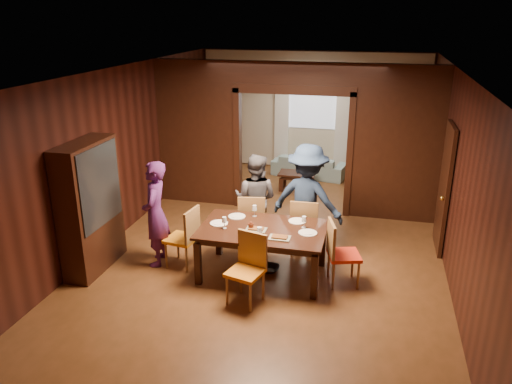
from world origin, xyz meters
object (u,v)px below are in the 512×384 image
(person_grey, at_px, (255,199))
(chair_far_r, at_px, (305,226))
(chair_left, at_px, (181,237))
(hutch, at_px, (90,207))
(person_navy, at_px, (307,200))
(chair_far_l, at_px, (252,220))
(sofa, at_px, (309,166))
(chair_near, at_px, (245,270))
(dining_table, at_px, (263,252))
(person_purple, at_px, (155,214))
(coffee_table, at_px, (297,181))
(chair_right, at_px, (344,253))

(person_grey, bearing_deg, chair_far_r, 171.79)
(chair_left, bearing_deg, hutch, -66.06)
(person_navy, bearing_deg, chair_far_r, 88.78)
(chair_far_l, bearing_deg, person_navy, 173.05)
(sofa, relative_size, chair_near, 1.80)
(chair_far_l, height_order, chair_far_r, same)
(dining_table, distance_m, chair_far_r, 1.01)
(chair_left, bearing_deg, person_purple, -81.64)
(coffee_table, relative_size, chair_left, 0.82)
(person_purple, height_order, chair_near, person_purple)
(chair_near, bearing_deg, person_purple, 169.90)
(coffee_table, bearing_deg, chair_right, -71.26)
(sofa, bearing_deg, dining_table, 99.39)
(person_grey, distance_m, chair_far_l, 0.37)
(person_navy, xyz_separation_m, hutch, (-3.09, -1.31, 0.09))
(dining_table, distance_m, coffee_table, 3.90)
(chair_right, relative_size, chair_far_l, 1.00)
(chair_right, bearing_deg, coffee_table, 2.27)
(sofa, height_order, chair_far_l, chair_far_l)
(dining_table, relative_size, coffee_table, 2.31)
(chair_left, xyz_separation_m, hutch, (-1.29, -0.36, 0.52))
(hutch, bearing_deg, chair_right, 6.14)
(coffee_table, bearing_deg, chair_near, -89.29)
(chair_far_r, bearing_deg, person_purple, 19.90)
(chair_near, bearing_deg, person_grey, 115.20)
(person_navy, distance_m, sofa, 4.13)
(dining_table, relative_size, chair_far_r, 1.90)
(person_navy, height_order, coffee_table, person_navy)
(coffee_table, relative_size, chair_far_r, 0.82)
(person_grey, relative_size, sofa, 0.90)
(dining_table, xyz_separation_m, chair_far_r, (0.50, 0.86, 0.10))
(coffee_table, distance_m, hutch, 4.99)
(sofa, xyz_separation_m, chair_far_r, (0.49, -4.11, 0.23))
(sofa, bearing_deg, person_grey, 93.86)
(coffee_table, xyz_separation_m, chair_near, (0.06, -4.70, 0.28))
(dining_table, height_order, chair_far_r, chair_far_r)
(chair_left, xyz_separation_m, chair_near, (1.23, -0.79, 0.00))
(chair_left, relative_size, chair_near, 1.00)
(chair_near, relative_size, hutch, 0.48)
(dining_table, distance_m, chair_left, 1.29)
(chair_left, bearing_deg, dining_table, 98.78)
(chair_near, bearing_deg, hutch, -173.96)
(person_grey, xyz_separation_m, dining_table, (0.37, -1.08, -0.40))
(coffee_table, xyz_separation_m, hutch, (-2.46, -4.28, 0.80))
(person_navy, height_order, chair_far_r, person_navy)
(coffee_table, height_order, chair_left, chair_left)
(chair_left, relative_size, chair_far_l, 1.00)
(person_navy, relative_size, chair_left, 1.88)
(coffee_table, height_order, chair_right, chair_right)
(chair_left, bearing_deg, chair_near, 65.45)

